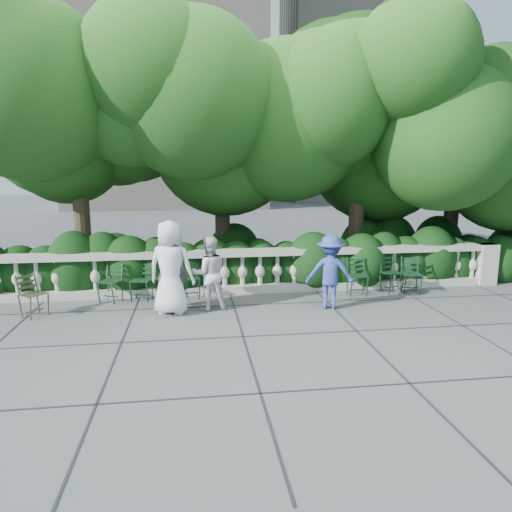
{
  "coord_description": "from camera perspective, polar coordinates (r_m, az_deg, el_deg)",
  "views": [
    {
      "loc": [
        -1.28,
        -8.27,
        2.8
      ],
      "look_at": [
        0.0,
        1.0,
        1.0
      ],
      "focal_mm": 32.0,
      "sensor_mm": 36.0,
      "label": 1
    }
  ],
  "objects": [
    {
      "name": "tree_canopy",
      "position": [
        11.69,
        1.94,
        16.58
      ],
      "size": [
        15.04,
        6.52,
        6.78
      ],
      "color": "#3F3023",
      "rests_on": "ground"
    },
    {
      "name": "person_woman_grey",
      "position": [
        9.28,
        -10.51,
        -1.08
      ],
      "size": [
        0.76,
        0.61,
        1.81
      ],
      "primitive_type": "imported",
      "rotation": [
        0.0,
        0.0,
        2.83
      ],
      "color": "#45454A",
      "rests_on": "ground"
    },
    {
      "name": "chair_e",
      "position": [
        10.89,
        16.99,
        -4.5
      ],
      "size": [
        0.55,
        0.58,
        0.84
      ],
      "primitive_type": null,
      "rotation": [
        0.0,
        0.0,
        0.27
      ],
      "color": "black",
      "rests_on": "ground"
    },
    {
      "name": "chair_d",
      "position": [
        10.43,
        12.69,
        -4.97
      ],
      "size": [
        0.47,
        0.51,
        0.84
      ],
      "primitive_type": null,
      "rotation": [
        0.0,
        0.0,
        -0.07
      ],
      "color": "black",
      "rests_on": "ground"
    },
    {
      "name": "shrub_hedge",
      "position": [
        11.68,
        -1.34,
        -2.98
      ],
      "size": [
        15.0,
        2.6,
        1.7
      ],
      "primitive_type": null,
      "color": "black",
      "rests_on": "ground"
    },
    {
      "name": "person_businessman",
      "position": [
        8.95,
        -10.61,
        -1.43
      ],
      "size": [
        1.05,
        0.86,
        1.84
      ],
      "primitive_type": "imported",
      "rotation": [
        0.0,
        0.0,
        2.79
      ],
      "color": "silver",
      "rests_on": "ground"
    },
    {
      "name": "person_casual_man",
      "position": [
        9.15,
        -5.9,
        -2.16
      ],
      "size": [
        0.8,
        0.66,
        1.49
      ],
      "primitive_type": "imported",
      "rotation": [
        0.0,
        0.0,
        3.29
      ],
      "color": "silver",
      "rests_on": "ground"
    },
    {
      "name": "chair_f",
      "position": [
        10.94,
        18.92,
        -4.55
      ],
      "size": [
        0.52,
        0.55,
        0.84
      ],
      "primitive_type": null,
      "rotation": [
        0.0,
        0.0,
        -0.18
      ],
      "color": "black",
      "rests_on": "ground"
    },
    {
      "name": "person_older_blue",
      "position": [
        9.3,
        9.26,
        -1.97
      ],
      "size": [
        1.09,
        0.81,
        1.51
      ],
      "primitive_type": "imported",
      "rotation": [
        0.0,
        0.0,
        2.85
      ],
      "color": "#2F3D8D",
      "rests_on": "ground"
    },
    {
      "name": "chair_a",
      "position": [
        10.15,
        -18.12,
        -5.68
      ],
      "size": [
        0.61,
        0.62,
        0.84
      ],
      "primitive_type": null,
      "rotation": [
        0.0,
        0.0,
        -0.46
      ],
      "color": "black",
      "rests_on": "ground"
    },
    {
      "name": "ground",
      "position": [
        8.83,
        0.9,
        -7.61
      ],
      "size": [
        90.0,
        90.0,
        0.0
      ],
      "primitive_type": "plane",
      "color": "#4A4D51",
      "rests_on": "ground"
    },
    {
      "name": "chair_weathered",
      "position": [
        9.69,
        -25.42,
        -7.0
      ],
      "size": [
        0.65,
        0.65,
        0.84
      ],
      "primitive_type": null,
      "rotation": [
        0.0,
        0.0,
        0.87
      ],
      "color": "black",
      "rests_on": "ground"
    },
    {
      "name": "chair_c",
      "position": [
        10.06,
        -14.3,
        -5.62
      ],
      "size": [
        0.54,
        0.57,
        0.84
      ],
      "primitive_type": null,
      "rotation": [
        0.0,
        0.0,
        -0.25
      ],
      "color": "black",
      "rests_on": "ground"
    },
    {
      "name": "chair_b",
      "position": [
        10.01,
        -8.09,
        -5.48
      ],
      "size": [
        0.52,
        0.55,
        0.84
      ],
      "primitive_type": null,
      "rotation": [
        0.0,
        0.0,
        0.18
      ],
      "color": "black",
      "rests_on": "ground"
    },
    {
      "name": "balustrade",
      "position": [
        10.41,
        -0.6,
        -1.95
      ],
      "size": [
        12.0,
        0.44,
        1.0
      ],
      "color": "#9E998E",
      "rests_on": "ground"
    }
  ]
}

